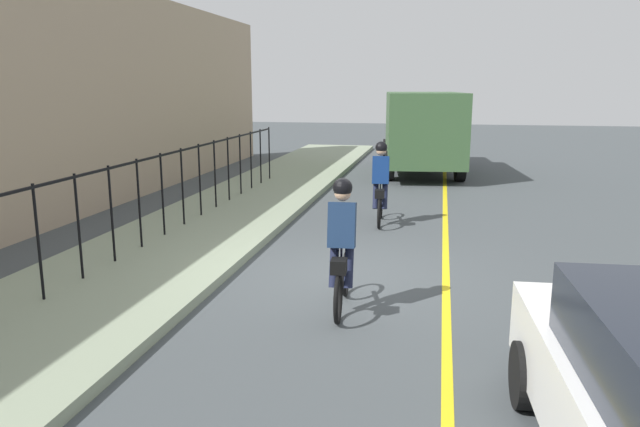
# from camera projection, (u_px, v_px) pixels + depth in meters

# --- Properties ---
(ground_plane) EXTENTS (80.00, 80.00, 0.00)m
(ground_plane) POSITION_uv_depth(u_px,v_px,m) (344.00, 277.00, 9.66)
(ground_plane) COLOR #42484A
(lane_line_centre) EXTENTS (36.00, 0.12, 0.01)m
(lane_line_centre) POSITION_uv_depth(u_px,v_px,m) (446.00, 283.00, 9.35)
(lane_line_centre) COLOR yellow
(lane_line_centre) RESTS_ON ground
(sidewalk) EXTENTS (40.00, 3.20, 0.15)m
(sidewalk) POSITION_uv_depth(u_px,v_px,m) (149.00, 260.00, 10.30)
(sidewalk) COLOR gray
(sidewalk) RESTS_ON ground
(building_wall) EXTENTS (28.00, 0.80, 5.47)m
(building_wall) POSITION_uv_depth(u_px,v_px,m) (25.00, 99.00, 12.36)
(building_wall) COLOR tan
(building_wall) RESTS_ON ground
(iron_fence) EXTENTS (15.78, 0.04, 1.60)m
(iron_fence) POSITION_uv_depth(u_px,v_px,m) (150.00, 185.00, 11.10)
(iron_fence) COLOR black
(iron_fence) RESTS_ON sidewalk
(cyclist_lead) EXTENTS (1.71, 0.38, 1.83)m
(cyclist_lead) POSITION_uv_depth(u_px,v_px,m) (381.00, 183.00, 13.14)
(cyclist_lead) COLOR black
(cyclist_lead) RESTS_ON ground
(cyclist_follow) EXTENTS (1.71, 0.38, 1.83)m
(cyclist_follow) POSITION_uv_depth(u_px,v_px,m) (342.00, 246.00, 8.02)
(cyclist_follow) COLOR black
(cyclist_follow) RESTS_ON ground
(box_truck_background) EXTENTS (6.92, 3.13, 2.78)m
(box_truck_background) POSITION_uv_depth(u_px,v_px,m) (421.00, 128.00, 20.85)
(box_truck_background) COLOR #395A35
(box_truck_background) RESTS_ON ground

